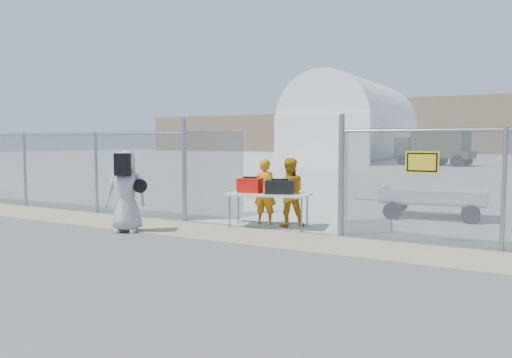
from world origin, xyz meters
The scene contains 13 objects.
ground centered at (0.00, 0.00, 0.00)m, with size 160.00×160.00×0.00m, color #545454.
tarmac_inside centered at (0.00, 42.00, 0.01)m, with size 160.00×80.00×0.01m, color #A9A8A2.
dirt_strip centered at (0.00, 1.00, 0.01)m, with size 44.00×1.60×0.01m, color tan.
chain_link_fence centered at (0.00, 2.00, 1.10)m, with size 40.00×0.20×2.20m, color gray, non-canonical shape.
quonset_hangar centered at (-10.00, 40.00, 4.00)m, with size 9.00×18.00×8.00m, color white, non-canonical shape.
folding_table centered at (0.26, 2.11, 0.39)m, with size 1.85×0.77×0.79m, color silver, non-canonical shape.
orange_bag centered at (-0.16, 2.00, 0.95)m, with size 0.52×0.35×0.32m, color red.
black_duffel centered at (0.56, 2.07, 0.93)m, with size 0.62×0.36×0.30m, color black.
security_worker_left centered at (-0.01, 2.45, 0.77)m, with size 0.57×0.37×1.55m, color orange.
security_worker_right centered at (0.60, 2.45, 0.79)m, with size 0.77×0.60×1.57m, color orange.
visitor centered at (-2.17, 0.17, 0.88)m, with size 0.86×0.56×1.76m, color #A9A9A9.
utility_trailer centered at (3.24, 5.44, 0.40)m, with size 3.30×1.70×0.80m, color silver, non-canonical shape.
military_truck centered at (-1.49, 34.37, 1.40)m, with size 5.88×2.17×2.80m, color #383F27, non-canonical shape.
Camera 1 is at (5.42, -7.77, 1.95)m, focal length 35.00 mm.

